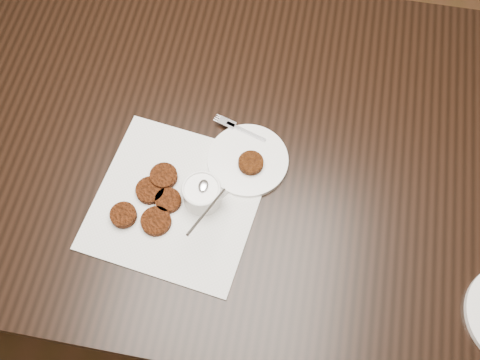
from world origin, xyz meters
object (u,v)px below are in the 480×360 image
napkin (177,201)px  sauce_ramekin (201,187)px  plate_with_patty (248,159)px  table (213,202)px

napkin → sauce_ramekin: bearing=14.9°
sauce_ramekin → plate_with_patty: sauce_ramekin is taller
table → plate_with_patty: 0.40m
napkin → table: bearing=81.0°
table → plate_with_patty: (0.11, -0.04, 0.39)m
napkin → sauce_ramekin: size_ratio=2.94×
napkin → plate_with_patty: (0.13, 0.12, 0.01)m
plate_with_patty → napkin: bearing=-137.2°
sauce_ramekin → plate_with_patty: 0.14m
napkin → plate_with_patty: size_ratio=1.89×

